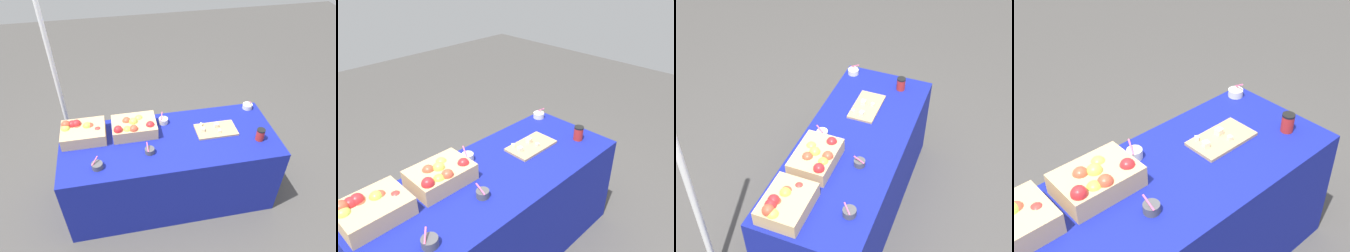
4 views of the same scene
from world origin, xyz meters
The scene contains 10 objects.
ground_plane centered at (0.00, 0.00, 0.00)m, with size 10.00×10.00×0.00m, color #474442.
table centered at (0.00, 0.00, 0.37)m, with size 1.90×0.76×0.74m, color navy.
apple_crate_left centered at (-0.74, 0.17, 0.81)m, with size 0.37×0.29×0.17m.
apple_crate_middle centered at (-0.29, 0.15, 0.81)m, with size 0.39×0.28×0.16m.
cutting_board_front centered at (0.43, 0.04, 0.75)m, with size 0.36×0.21×0.06m.
sample_bowl_near centered at (-0.20, -0.13, 0.76)m, with size 0.08×0.08×0.09m.
sample_bowl_mid centered at (-0.63, -0.22, 0.77)m, with size 0.09×0.09×0.10m.
sample_bowl_far centered at (0.84, 0.31, 0.76)m, with size 0.09×0.10×0.11m.
sample_bowl_extra centered at (-0.01, 0.23, 0.77)m, with size 0.08×0.09×0.10m.
coffee_cup centered at (0.77, -0.15, 0.80)m, with size 0.07×0.07×0.11m.
Camera 2 is at (-1.20, -1.32, 2.07)m, focal length 35.81 mm.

